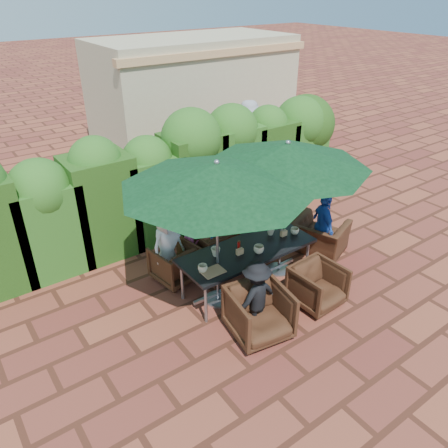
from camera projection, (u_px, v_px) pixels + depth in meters
ground at (241, 281)px, 7.69m from camera, size 80.00×80.00×0.00m
dining_table at (247, 253)px, 7.24m from camera, size 2.34×0.90×0.75m
umbrella_left at (217, 176)px, 6.15m from camera, size 2.87×2.87×2.46m
umbrella_right at (287, 155)px, 6.90m from camera, size 2.69×2.69×2.46m
chair_far_left at (175, 262)px, 7.57m from camera, size 0.79×0.76×0.73m
chair_far_mid at (213, 243)px, 8.09m from camera, size 0.73×0.69×0.74m
chair_far_right at (252, 234)px, 8.42m from camera, size 0.82×0.79×0.69m
chair_near_left at (259, 311)px, 6.34m from camera, size 0.95×0.90×0.85m
chair_near_right at (318, 284)px, 6.98m from camera, size 0.77×0.72×0.76m
chair_end_right at (320, 231)px, 8.37m from camera, size 0.94×1.13×0.85m
adult_far_left at (167, 244)px, 7.51m from camera, size 0.73×0.55×1.32m
adult_far_mid at (216, 236)px, 7.93m from camera, size 0.50×0.46×1.14m
adult_far_right at (247, 219)px, 8.43m from camera, size 0.65×0.52×1.18m
adult_near_left at (256, 296)px, 6.39m from camera, size 0.77×0.39×1.16m
adult_end_right at (323, 225)px, 8.16m from camera, size 0.62×0.82×1.26m
child_left at (191, 247)px, 7.86m from camera, size 0.38×0.35×0.86m
child_right at (226, 232)px, 8.38m from camera, size 0.34×0.30×0.81m
pedestrian_a at (187, 151)px, 10.97m from camera, size 1.75×1.09×1.77m
pedestrian_b at (222, 142)px, 11.77m from camera, size 0.90×0.66×1.68m
pedestrian_c at (248, 134)px, 12.01m from camera, size 1.31×1.02×1.86m
cup_a at (203, 268)px, 6.62m from camera, size 0.15×0.15×0.12m
cup_b at (216, 252)px, 7.00m from camera, size 0.15×0.15×0.14m
cup_c at (259, 249)px, 7.07m from camera, size 0.17×0.17×0.13m
cup_d at (271, 231)px, 7.59m from camera, size 0.15×0.15×0.14m
cup_e at (295, 231)px, 7.61m from camera, size 0.15×0.15×0.12m
ketchup_bottle at (239, 247)px, 7.11m from camera, size 0.04×0.04×0.17m
sauce_bottle at (239, 245)px, 7.15m from camera, size 0.04×0.04×0.17m
serving_tray at (213, 272)px, 6.63m from camera, size 0.35×0.25×0.02m
number_block_left at (240, 252)px, 7.05m from camera, size 0.12×0.06×0.10m
number_block_right at (284, 233)px, 7.56m from camera, size 0.12×0.06×0.10m
hedge_wall at (165, 171)px, 8.62m from camera, size 9.10×1.60×2.50m
building at (194, 91)px, 13.66m from camera, size 6.20×3.08×3.20m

